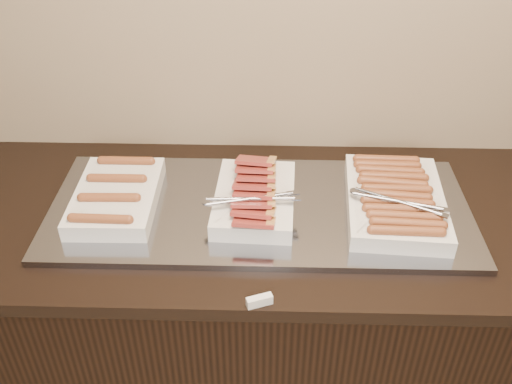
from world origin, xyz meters
TOP-DOWN VIEW (x-y plane):
  - counter at (0.00, 2.13)m, footprint 2.06×0.76m
  - warming_tray at (-0.00, 2.13)m, footprint 1.20×0.50m
  - dish_left at (-0.41, 2.13)m, footprint 0.23×0.34m
  - dish_center at (-0.02, 2.13)m, footprint 0.27×0.36m
  - dish_right at (0.38, 2.13)m, footprint 0.29×0.42m
  - label_holder at (0.01, 1.77)m, footprint 0.07×0.04m

SIDE VIEW (x-z plane):
  - counter at x=0.00m, z-range 0.00..0.90m
  - warming_tray at x=0.00m, z-range 0.90..0.92m
  - label_holder at x=0.01m, z-range 0.90..0.93m
  - dish_left at x=-0.41m, z-range 0.91..0.98m
  - dish_right at x=0.38m, z-range 0.91..0.99m
  - dish_center at x=-0.02m, z-range 0.91..1.00m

